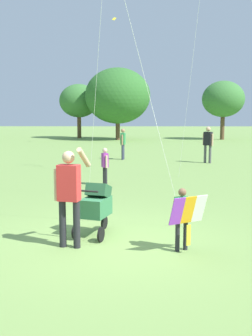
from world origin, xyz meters
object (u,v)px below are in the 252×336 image
object	(u,v)px
person_adult_flyer	(69,190)
person_red_shirt	(105,163)
child_with_butterfly_kite	(183,214)
person_kid_running	(208,142)
stroller	(96,204)
person_couple_left	(123,141)

from	to	relation	value
person_adult_flyer	person_red_shirt	distance (m)	6.15
child_with_butterfly_kite	person_kid_running	distance (m)	12.58
stroller	person_couple_left	bearing A→B (deg)	89.07
child_with_butterfly_kite	person_adult_flyer	size ratio (longest dim) A/B	0.61
stroller	person_kid_running	world-z (taller)	person_kid_running
person_adult_flyer	person_kid_running	world-z (taller)	person_adult_flyer
person_red_shirt	person_kid_running	world-z (taller)	person_kid_running
stroller	person_red_shirt	bearing A→B (deg)	92.14
person_red_shirt	person_kid_running	size ratio (longest dim) A/B	0.73
person_red_shirt	person_adult_flyer	bearing A→B (deg)	-91.92
person_red_shirt	person_couple_left	xyz separation A→B (m)	(0.41, 7.29, 0.19)
child_with_butterfly_kite	person_couple_left	size ratio (longest dim) A/B	0.71
child_with_butterfly_kite	person_red_shirt	size ratio (longest dim) A/B	0.89
child_with_butterfly_kite	stroller	distance (m)	1.83
person_adult_flyer	person_couple_left	size ratio (longest dim) A/B	1.16
person_red_shirt	person_couple_left	bearing A→B (deg)	86.80
person_red_shirt	person_kid_running	distance (m)	7.45
stroller	person_couple_left	world-z (taller)	person_couple_left
person_couple_left	person_kid_running	distance (m)	4.21
child_with_butterfly_kite	person_red_shirt	xyz separation A→B (m)	(-1.77, 6.31, 0.06)
person_adult_flyer	person_red_shirt	xyz separation A→B (m)	(0.21, 6.14, -0.31)
stroller	person_red_shirt	distance (m)	5.38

